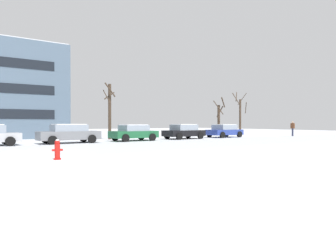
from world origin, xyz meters
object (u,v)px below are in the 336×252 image
object	(u,v)px
parked_car_blue	(224,131)
pedestrian_crossing	(293,127)
fire_hydrant	(57,149)
parked_car_green	(134,132)
parked_car_gray	(69,133)
parked_car_black	(184,131)

from	to	relation	value
parked_car_blue	pedestrian_crossing	xyz separation A→B (m)	(8.79, -2.28, 0.30)
parked_car_blue	fire_hydrant	bearing A→B (deg)	-152.33
fire_hydrant	pedestrian_crossing	xyz separation A→B (m)	(28.68, 8.15, 0.58)
parked_car_green	pedestrian_crossing	size ratio (longest dim) A/B	2.36
parked_car_gray	pedestrian_crossing	xyz separation A→B (m)	(25.35, -2.05, 0.27)
fire_hydrant	parked_car_gray	distance (m)	10.73
parked_car_green	parked_car_black	bearing A→B (deg)	1.51
parked_car_gray	parked_car_green	xyz separation A→B (m)	(5.52, -0.01, -0.03)
fire_hydrant	parked_car_gray	world-z (taller)	parked_car_gray
parked_car_green	parked_car_blue	size ratio (longest dim) A/B	1.00
parked_car_green	parked_car_blue	world-z (taller)	parked_car_green
parked_car_green	parked_car_blue	distance (m)	11.04
fire_hydrant	parked_car_green	size ratio (longest dim) A/B	0.21
parked_car_blue	parked_car_black	bearing A→B (deg)	-178.95
pedestrian_crossing	parked_car_blue	bearing A→B (deg)	165.46
pedestrian_crossing	parked_car_green	bearing A→B (deg)	174.14
parked_car_green	pedestrian_crossing	world-z (taller)	pedestrian_crossing
parked_car_gray	parked_car_blue	size ratio (longest dim) A/B	1.11
parked_car_gray	pedestrian_crossing	world-z (taller)	pedestrian_crossing
parked_car_gray	parked_car_black	bearing A→B (deg)	0.69
fire_hydrant	pedestrian_crossing	bearing A→B (deg)	15.86
fire_hydrant	pedestrian_crossing	world-z (taller)	pedestrian_crossing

